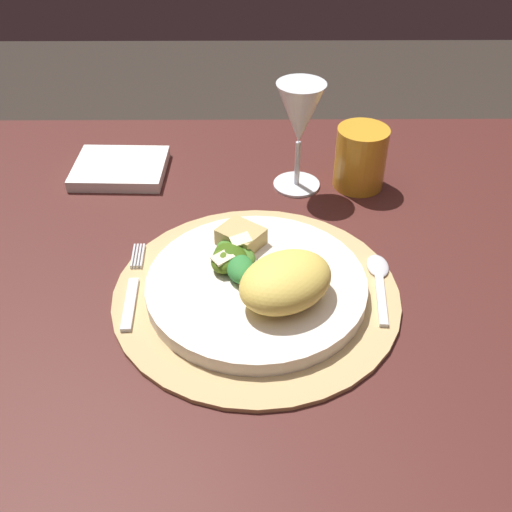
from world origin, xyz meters
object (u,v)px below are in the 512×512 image
Objects in this scene: dining_table at (243,375)px; dinner_plate at (256,286)px; fork at (132,289)px; spoon at (379,276)px; napkin at (120,168)px; wine_glass at (300,118)px; amber_tumbler at (360,158)px.

dinner_plate is at bearing -57.91° from dining_table.
fork is 0.30m from spoon.
napkin is 0.29m from wine_glass.
amber_tumbler is at bearing 51.31° from dining_table.
spoon is 0.78× the size of wine_glass.
napkin reaches higher than spoon.
amber_tumbler is at bearing 1.42° from wine_glass.
napkin is (-0.21, 0.28, -0.01)m from dinner_plate.
fork is at bearing -141.25° from amber_tumbler.
dining_table is 0.25m from spoon.
dinner_plate is (0.02, -0.03, 0.20)m from dining_table.
wine_glass is (-0.09, 0.22, 0.10)m from spoon.
spoon reaches higher than fork.
fork is at bearing -131.14° from wine_glass.
dining_table is 0.36m from amber_tumbler.
dinner_plate is at bearing -53.49° from napkin.
dinner_plate is at bearing -1.35° from fork.
dining_table is at bearing -110.73° from wine_glass.
spoon is at bearing -35.72° from napkin.
fork reaches higher than dining_table.
dinner_plate is at bearing -104.39° from wine_glass.
amber_tumbler is (0.09, 0.00, -0.07)m from wine_glass.
dinner_plate reaches higher than dining_table.
wine_glass is at bearing -178.58° from amber_tumbler.
dining_table is 0.20m from dinner_plate.
dinner_plate is 2.06× the size of spoon.
wine_glass is (0.21, 0.24, 0.10)m from fork.
wine_glass is (0.06, 0.24, 0.10)m from dinner_plate.
dinner_plate is 2.82× the size of amber_tumbler.
dinner_plate is at bearing -170.77° from spoon.
wine_glass is at bearing 75.61° from dinner_plate.
fork is (-0.15, 0.00, -0.01)m from dinner_plate.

